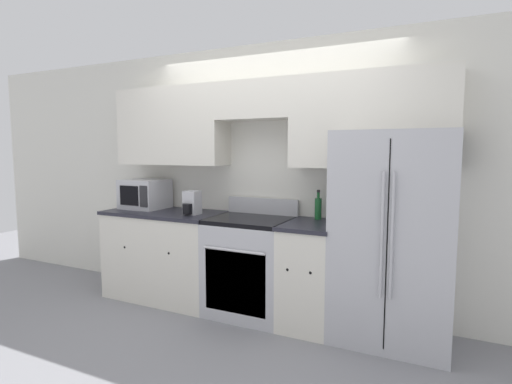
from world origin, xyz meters
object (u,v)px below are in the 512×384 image
(refrigerator, at_px, (393,238))
(microwave, at_px, (145,194))
(bottle, at_px, (318,208))
(oven_range, at_px, (250,266))

(refrigerator, height_order, microwave, refrigerator)
(refrigerator, relative_size, bottle, 6.27)
(microwave, xyz_separation_m, bottle, (1.92, 0.13, -0.05))
(refrigerator, xyz_separation_m, microwave, (-2.61, 0.05, 0.23))
(oven_range, xyz_separation_m, bottle, (0.60, 0.21, 0.57))
(refrigerator, bearing_deg, oven_range, -178.61)
(oven_range, relative_size, refrigerator, 0.63)
(oven_range, xyz_separation_m, refrigerator, (1.28, 0.03, 0.39))
(refrigerator, relative_size, microwave, 3.84)
(microwave, bearing_deg, oven_range, -3.42)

